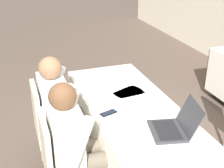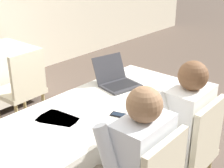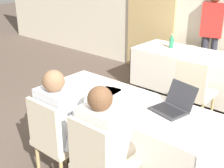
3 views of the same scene
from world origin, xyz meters
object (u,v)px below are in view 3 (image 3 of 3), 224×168
Objects in this scene: laptop at (172,106)px; person_checkered_shirt at (63,119)px; cell_phone at (112,110)px; chair_near_left at (56,138)px; person_red_shirt at (211,33)px; water_bottle at (172,42)px; chair_far_spare at (194,90)px; person_white_shirt at (107,140)px; chair_near_right at (99,162)px.

laptop is 1.04m from person_checkered_shirt.
cell_phone is 0.17× the size of chair_near_left.
person_red_shirt reaches higher than chair_near_left.
cell_phone is 0.47m from person_checkered_shirt.
laptop is 2.21m from water_bottle.
cell_phone is at bearing -96.86° from person_red_shirt.
chair_near_left is 0.78× the size of person_checkered_shirt.
chair_far_spare is (0.45, 1.88, 0.00)m from chair_near_left.
person_white_shirt is at bearing -72.22° from cell_phone.
person_checkered_shirt is at bearing -123.24° from laptop.
chair_near_right is 0.78× the size of person_checkered_shirt.
chair_near_left is at bearing 10.59° from person_white_shirt.
laptop is 0.44× the size of chair_near_right.
laptop reaches higher than chair_near_right.
person_checkered_shirt is at bearing 0.00° from person_white_shirt.
water_bottle is 0.19× the size of person_white_shirt.
person_checkered_shirt is 1.00× the size of person_white_shirt.
cell_phone is 0.42m from person_white_shirt.
water_bottle is at bearing 133.56° from laptop.
chair_near_left is (-0.74, -0.82, -0.26)m from laptop.
water_bottle is 0.74m from person_red_shirt.
person_checkered_shirt is at bearing 73.47° from chair_far_spare.
laptop is 1.14m from chair_near_left.
chair_near_left is (-0.32, -0.44, -0.22)m from cell_phone.
person_checkered_shirt is at bearing -10.59° from chair_near_right.
laptop is 1.77× the size of water_bottle.
cell_phone is at bearing -125.30° from laptop.
person_white_shirt reaches higher than water_bottle.
chair_far_spare is at bearing 67.76° from cell_phone.
chair_near_right is (0.24, -0.44, -0.22)m from cell_phone.
person_checkered_shirt reaches higher than laptop.
person_white_shirt is at bearing -69.98° from water_bottle.
chair_far_spare is 0.57× the size of person_red_shirt.
person_red_shirt reaches higher than chair_far_spare.
chair_near_left is at bearing 90.00° from person_checkered_shirt.
laptop is at bearing 25.09° from cell_phone.
person_white_shirt is at bearing -90.00° from chair_near_right.
person_white_shirt is 3.32m from person_red_shirt.
chair_far_spare reaches higher than cell_phone.
water_bottle is 0.14× the size of person_red_shirt.
person_red_shirt is at bearing 60.45° from water_bottle.
water_bottle is 2.65m from person_checkered_shirt.
chair_near_right is 1.00× the size of chair_far_spare.
water_bottle reaches higher than chair_near_left.
chair_near_right is (0.55, 0.00, 0.00)m from chair_near_left.
chair_far_spare is 0.78× the size of person_white_shirt.
person_checkered_shirt reaches higher than water_bottle.
chair_near_left reaches higher than cell_phone.
cell_phone is at bearing -133.26° from person_checkered_shirt.
laptop is 0.35× the size of person_white_shirt.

